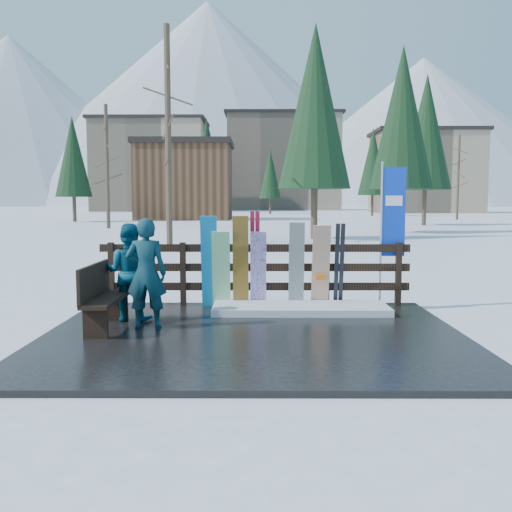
{
  "coord_description": "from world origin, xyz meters",
  "views": [
    {
      "loc": [
        0.06,
        -8.03,
        1.96
      ],
      "look_at": [
        0.03,
        1.0,
        1.1
      ],
      "focal_mm": 40.0,
      "sensor_mm": 36.0,
      "label": 1
    }
  ],
  "objects_px": {
    "snowboard_0": "(209,262)",
    "snowboard_5": "(321,267)",
    "snowboard_1": "(221,270)",
    "snowboard_2": "(241,262)",
    "bench": "(102,295)",
    "person_back": "(129,272)",
    "snowboard_4": "(296,265)",
    "snowboard_3": "(258,270)",
    "rental_flag": "(391,217)",
    "person_front": "(146,273)"
  },
  "relations": [
    {
      "from": "bench",
      "to": "snowboard_2",
      "type": "height_order",
      "value": "snowboard_2"
    },
    {
      "from": "snowboard_1",
      "to": "snowboard_2",
      "type": "xyz_separation_m",
      "value": [
        0.35,
        -0.0,
        0.14
      ]
    },
    {
      "from": "snowboard_1",
      "to": "person_back",
      "type": "distance_m",
      "value": 1.75
    },
    {
      "from": "person_back",
      "to": "person_front",
      "type": "bearing_deg",
      "value": 131.6
    },
    {
      "from": "bench",
      "to": "snowboard_2",
      "type": "relative_size",
      "value": 0.91
    },
    {
      "from": "bench",
      "to": "snowboard_1",
      "type": "xyz_separation_m",
      "value": [
        1.66,
        1.71,
        0.17
      ]
    },
    {
      "from": "snowboard_0",
      "to": "snowboard_1",
      "type": "bearing_deg",
      "value": 0.0
    },
    {
      "from": "snowboard_5",
      "to": "bench",
      "type": "bearing_deg",
      "value": -153.39
    },
    {
      "from": "bench",
      "to": "rental_flag",
      "type": "relative_size",
      "value": 0.58
    },
    {
      "from": "snowboard_3",
      "to": "person_back",
      "type": "height_order",
      "value": "person_back"
    },
    {
      "from": "snowboard_0",
      "to": "snowboard_2",
      "type": "bearing_deg",
      "value": 0.0
    },
    {
      "from": "bench",
      "to": "person_front",
      "type": "distance_m",
      "value": 0.72
    },
    {
      "from": "snowboard_5",
      "to": "snowboard_2",
      "type": "bearing_deg",
      "value": -180.0
    },
    {
      "from": "person_back",
      "to": "snowboard_2",
      "type": "bearing_deg",
      "value": -140.59
    },
    {
      "from": "bench",
      "to": "person_front",
      "type": "relative_size",
      "value": 0.91
    },
    {
      "from": "snowboard_1",
      "to": "person_front",
      "type": "distance_m",
      "value": 1.94
    },
    {
      "from": "bench",
      "to": "person_back",
      "type": "relative_size",
      "value": 0.97
    },
    {
      "from": "bench",
      "to": "snowboard_1",
      "type": "relative_size",
      "value": 1.08
    },
    {
      "from": "snowboard_1",
      "to": "snowboard_3",
      "type": "bearing_deg",
      "value": -0.0
    },
    {
      "from": "snowboard_2",
      "to": "person_back",
      "type": "bearing_deg",
      "value": -148.53
    },
    {
      "from": "snowboard_0",
      "to": "person_front",
      "type": "bearing_deg",
      "value": -115.71
    },
    {
      "from": "snowboard_5",
      "to": "snowboard_4",
      "type": "bearing_deg",
      "value": 180.0
    },
    {
      "from": "snowboard_0",
      "to": "snowboard_5",
      "type": "relative_size",
      "value": 1.1
    },
    {
      "from": "snowboard_2",
      "to": "snowboard_5",
      "type": "height_order",
      "value": "snowboard_2"
    },
    {
      "from": "snowboard_1",
      "to": "snowboard_3",
      "type": "height_order",
      "value": "snowboard_1"
    },
    {
      "from": "bench",
      "to": "snowboard_4",
      "type": "distance_m",
      "value": 3.45
    },
    {
      "from": "snowboard_5",
      "to": "rental_flag",
      "type": "relative_size",
      "value": 0.58
    },
    {
      "from": "snowboard_0",
      "to": "snowboard_5",
      "type": "distance_m",
      "value": 1.98
    },
    {
      "from": "person_front",
      "to": "snowboard_5",
      "type": "bearing_deg",
      "value": -151.14
    },
    {
      "from": "snowboard_2",
      "to": "snowboard_4",
      "type": "relative_size",
      "value": 1.07
    },
    {
      "from": "bench",
      "to": "snowboard_3",
      "type": "relative_size",
      "value": 1.08
    },
    {
      "from": "snowboard_0",
      "to": "snowboard_2",
      "type": "relative_size",
      "value": 1.01
    },
    {
      "from": "bench",
      "to": "snowboard_0",
      "type": "xyz_separation_m",
      "value": [
        1.45,
        1.71,
        0.3
      ]
    },
    {
      "from": "snowboard_0",
      "to": "snowboard_1",
      "type": "xyz_separation_m",
      "value": [
        0.21,
        0.0,
        -0.14
      ]
    },
    {
      "from": "snowboard_1",
      "to": "snowboard_4",
      "type": "height_order",
      "value": "snowboard_4"
    },
    {
      "from": "snowboard_1",
      "to": "snowboard_2",
      "type": "relative_size",
      "value": 0.84
    },
    {
      "from": "snowboard_3",
      "to": "person_back",
      "type": "relative_size",
      "value": 0.9
    },
    {
      "from": "snowboard_3",
      "to": "rental_flag",
      "type": "bearing_deg",
      "value": 6.46
    },
    {
      "from": "snowboard_3",
      "to": "snowboard_4",
      "type": "distance_m",
      "value": 0.68
    },
    {
      "from": "snowboard_5",
      "to": "snowboard_1",
      "type": "bearing_deg",
      "value": 180.0
    },
    {
      "from": "bench",
      "to": "person_front",
      "type": "xyz_separation_m",
      "value": [
        0.65,
        0.06,
        0.31
      ]
    },
    {
      "from": "bench",
      "to": "rental_flag",
      "type": "height_order",
      "value": "rental_flag"
    },
    {
      "from": "bench",
      "to": "snowboard_3",
      "type": "distance_m",
      "value": 2.88
    },
    {
      "from": "bench",
      "to": "rental_flag",
      "type": "xyz_separation_m",
      "value": [
        4.7,
        1.98,
        1.09
      ]
    },
    {
      "from": "snowboard_0",
      "to": "person_back",
      "type": "height_order",
      "value": "snowboard_0"
    },
    {
      "from": "snowboard_5",
      "to": "person_back",
      "type": "bearing_deg",
      "value": -161.38
    },
    {
      "from": "snowboard_0",
      "to": "person_back",
      "type": "xyz_separation_m",
      "value": [
        -1.18,
        -1.06,
        -0.05
      ]
    },
    {
      "from": "snowboard_2",
      "to": "snowboard_4",
      "type": "xyz_separation_m",
      "value": [
        0.99,
        0.0,
        -0.06
      ]
    },
    {
      "from": "snowboard_3",
      "to": "snowboard_5",
      "type": "bearing_deg",
      "value": 0.0
    },
    {
      "from": "snowboard_1",
      "to": "snowboard_4",
      "type": "relative_size",
      "value": 0.9
    }
  ]
}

